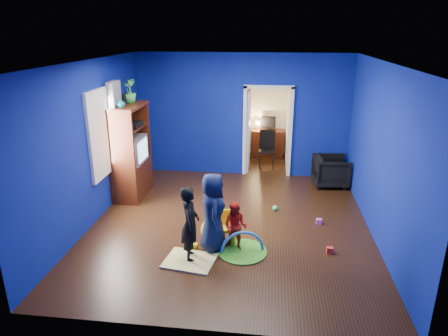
# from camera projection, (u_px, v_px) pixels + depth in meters

# --- Properties ---
(floor) EXTENTS (5.00, 5.50, 0.01)m
(floor) POSITION_uv_depth(u_px,v_px,m) (230.00, 224.00, 7.34)
(floor) COLOR black
(floor) RESTS_ON ground
(ceiling) EXTENTS (5.00, 5.50, 0.01)m
(ceiling) POSITION_uv_depth(u_px,v_px,m) (231.00, 62.00, 6.38)
(ceiling) COLOR white
(ceiling) RESTS_ON wall_back
(wall_back) EXTENTS (5.00, 0.02, 2.90)m
(wall_back) POSITION_uv_depth(u_px,v_px,m) (243.00, 116.00, 9.43)
(wall_back) COLOR navy
(wall_back) RESTS_ON floor
(wall_front) EXTENTS (5.00, 0.02, 2.90)m
(wall_front) POSITION_uv_depth(u_px,v_px,m) (203.00, 221.00, 4.28)
(wall_front) COLOR navy
(wall_front) RESTS_ON floor
(wall_left) EXTENTS (0.02, 5.50, 2.90)m
(wall_left) POSITION_uv_depth(u_px,v_px,m) (92.00, 144.00, 7.14)
(wall_left) COLOR navy
(wall_left) RESTS_ON floor
(wall_right) EXTENTS (0.02, 5.50, 2.90)m
(wall_right) POSITION_uv_depth(u_px,v_px,m) (381.00, 154.00, 6.57)
(wall_right) COLOR navy
(wall_right) RESTS_ON floor
(alcove) EXTENTS (1.00, 1.75, 2.50)m
(alcove) POSITION_uv_depth(u_px,v_px,m) (268.00, 117.00, 10.25)
(alcove) COLOR silver
(alcove) RESTS_ON floor
(armchair) EXTENTS (0.82, 0.80, 0.69)m
(armchair) POSITION_uv_depth(u_px,v_px,m) (331.00, 171.00, 9.05)
(armchair) COLOR black
(armchair) RESTS_ON floor
(child_black) EXTENTS (0.37, 0.49, 1.20)m
(child_black) POSITION_uv_depth(u_px,v_px,m) (190.00, 224.00, 6.06)
(child_black) COLOR black
(child_black) RESTS_ON floor
(child_navy) EXTENTS (0.56, 0.72, 1.30)m
(child_navy) POSITION_uv_depth(u_px,v_px,m) (213.00, 212.00, 6.32)
(child_navy) COLOR #10183C
(child_navy) RESTS_ON floor
(toddler_red) EXTENTS (0.46, 0.39, 0.82)m
(toddler_red) POSITION_uv_depth(u_px,v_px,m) (235.00, 227.00, 6.37)
(toddler_red) COLOR red
(toddler_red) RESTS_ON floor
(vase) EXTENTS (0.22, 0.22, 0.18)m
(vase) POSITION_uv_depth(u_px,v_px,m) (121.00, 103.00, 7.68)
(vase) COLOR #0D6369
(vase) RESTS_ON tv_armoire
(potted_plant) EXTENTS (0.34, 0.34, 0.48)m
(potted_plant) POSITION_uv_depth(u_px,v_px,m) (129.00, 91.00, 8.12)
(potted_plant) COLOR green
(potted_plant) RESTS_ON tv_armoire
(tv_armoire) EXTENTS (0.58, 1.14, 1.96)m
(tv_armoire) POSITION_uv_depth(u_px,v_px,m) (130.00, 151.00, 8.32)
(tv_armoire) COLOR #3E110A
(tv_armoire) RESTS_ON floor
(crt_tv) EXTENTS (0.46, 0.70, 0.54)m
(crt_tv) POSITION_uv_depth(u_px,v_px,m) (132.00, 150.00, 8.30)
(crt_tv) COLOR silver
(crt_tv) RESTS_ON tv_armoire
(yellow_blanket) EXTENTS (0.83, 0.71, 0.03)m
(yellow_blanket) POSITION_uv_depth(u_px,v_px,m) (190.00, 261.00, 6.16)
(yellow_blanket) COLOR #F2E07A
(yellow_blanket) RESTS_ON floor
(hopper_ball) EXTENTS (0.40, 0.40, 0.40)m
(hopper_ball) POSITION_uv_depth(u_px,v_px,m) (212.00, 230.00, 6.71)
(hopper_ball) COLOR yellow
(hopper_ball) RESTS_ON floor
(kid_chair) EXTENTS (0.34, 0.34, 0.50)m
(kid_chair) POSITION_uv_depth(u_px,v_px,m) (228.00, 229.00, 6.63)
(kid_chair) COLOR yellow
(kid_chair) RESTS_ON floor
(play_mat) EXTENTS (0.80, 0.80, 0.02)m
(play_mat) POSITION_uv_depth(u_px,v_px,m) (242.00, 251.00, 6.42)
(play_mat) COLOR green
(play_mat) RESTS_ON floor
(toy_arch) EXTENTS (0.71, 0.24, 0.72)m
(toy_arch) POSITION_uv_depth(u_px,v_px,m) (242.00, 251.00, 6.42)
(toy_arch) COLOR #3F8CD8
(toy_arch) RESTS_ON floor
(window_left) EXTENTS (0.03, 0.95, 1.55)m
(window_left) POSITION_uv_depth(u_px,v_px,m) (100.00, 134.00, 7.43)
(window_left) COLOR white
(window_left) RESTS_ON wall_left
(curtain) EXTENTS (0.14, 0.42, 2.40)m
(curtain) POSITION_uv_depth(u_px,v_px,m) (118.00, 142.00, 8.03)
(curtain) COLOR slate
(curtain) RESTS_ON floor
(doorway) EXTENTS (1.16, 0.10, 2.10)m
(doorway) POSITION_uv_depth(u_px,v_px,m) (267.00, 133.00, 9.50)
(doorway) COLOR white
(doorway) RESTS_ON floor
(study_desk) EXTENTS (0.88, 0.44, 0.75)m
(study_desk) POSITION_uv_depth(u_px,v_px,m) (267.00, 143.00, 11.14)
(study_desk) COLOR #3D140A
(study_desk) RESTS_ON floor
(desk_monitor) EXTENTS (0.40, 0.05, 0.32)m
(desk_monitor) POSITION_uv_depth(u_px,v_px,m) (268.00, 122.00, 11.06)
(desk_monitor) COLOR black
(desk_monitor) RESTS_ON study_desk
(desk_lamp) EXTENTS (0.14, 0.14, 0.14)m
(desk_lamp) POSITION_uv_depth(u_px,v_px,m) (258.00, 123.00, 11.04)
(desk_lamp) COLOR #FFD88C
(desk_lamp) RESTS_ON study_desk
(folding_chair) EXTENTS (0.40, 0.40, 0.92)m
(folding_chair) POSITION_uv_depth(u_px,v_px,m) (267.00, 150.00, 10.21)
(folding_chair) COLOR black
(folding_chair) RESTS_ON floor
(book_shelf) EXTENTS (0.88, 0.24, 0.04)m
(book_shelf) POSITION_uv_depth(u_px,v_px,m) (270.00, 83.00, 10.70)
(book_shelf) COLOR white
(book_shelf) RESTS_ON study_desk
(toy_0) EXTENTS (0.10, 0.08, 0.10)m
(toy_0) POSITION_uv_depth(u_px,v_px,m) (330.00, 250.00, 6.39)
(toy_0) COLOR red
(toy_0) RESTS_ON floor
(toy_1) EXTENTS (0.10, 0.08, 0.10)m
(toy_1) POSITION_uv_depth(u_px,v_px,m) (194.00, 247.00, 6.49)
(toy_1) COLOR #E5A90C
(toy_1) RESTS_ON floor
(toy_2) EXTENTS (0.11, 0.11, 0.11)m
(toy_2) POSITION_uv_depth(u_px,v_px,m) (275.00, 208.00, 7.87)
(toy_2) COLOR #36BE5A
(toy_2) RESTS_ON floor
(toy_3) EXTENTS (0.10, 0.08, 0.10)m
(toy_3) POSITION_uv_depth(u_px,v_px,m) (319.00, 221.00, 7.34)
(toy_3) COLOR #D650C5
(toy_3) RESTS_ON floor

